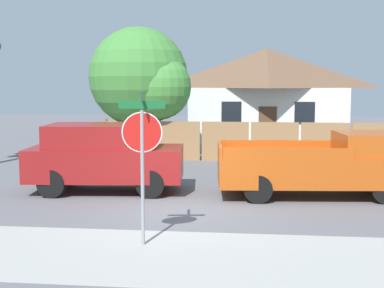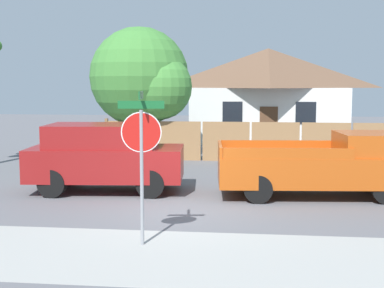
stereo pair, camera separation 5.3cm
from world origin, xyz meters
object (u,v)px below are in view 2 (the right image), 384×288
object	(u,v)px
oak_tree	(144,79)
red_suv	(105,155)
stop_sign	(141,142)
house	(268,93)
orange_pickup	(324,165)

from	to	relation	value
oak_tree	red_suv	size ratio (longest dim) A/B	1.21
red_suv	stop_sign	size ratio (longest dim) A/B	1.53
house	orange_pickup	world-z (taller)	house
oak_tree	orange_pickup	world-z (taller)	oak_tree
oak_tree	orange_pickup	size ratio (longest dim) A/B	1.00
orange_pickup	stop_sign	size ratio (longest dim) A/B	1.86
house	red_suv	xyz separation A→B (m)	(-5.01, -15.00, -1.57)
red_suv	orange_pickup	distance (m)	6.23
house	stop_sign	world-z (taller)	house
house	stop_sign	xyz separation A→B (m)	(-2.88, -19.99, -0.62)
stop_sign	oak_tree	bearing A→B (deg)	94.31
house	orange_pickup	bearing A→B (deg)	-85.38
house	stop_sign	distance (m)	20.21
red_suv	orange_pickup	size ratio (longest dim) A/B	0.82
oak_tree	house	bearing A→B (deg)	54.45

